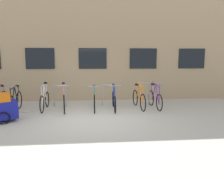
# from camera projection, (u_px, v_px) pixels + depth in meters

# --- Properties ---
(ground_plane) EXTENTS (42.00, 42.00, 0.00)m
(ground_plane) POSITION_uv_depth(u_px,v_px,m) (94.00, 118.00, 7.28)
(ground_plane) COLOR #B2ADA0
(storefront_building) EXTENTS (28.00, 5.66, 5.41)m
(storefront_building) POSITION_uv_depth(u_px,v_px,m) (93.00, 46.00, 12.82)
(storefront_building) COLOR tan
(storefront_building) RESTS_ON ground
(bike_rack) EXTENTS (6.53, 0.05, 0.91)m
(bike_rack) POSITION_uv_depth(u_px,v_px,m) (84.00, 94.00, 9.05)
(bike_rack) COLOR gray
(bike_rack) RESTS_ON ground
(bicycle_white) EXTENTS (0.44, 1.64, 1.07)m
(bicycle_white) POSITION_uv_depth(u_px,v_px,m) (45.00, 100.00, 8.47)
(bicycle_white) COLOR black
(bicycle_white) RESTS_ON ground
(bicycle_teal) EXTENTS (0.44, 1.71, 1.01)m
(bicycle_teal) POSITION_uv_depth(u_px,v_px,m) (94.00, 100.00, 8.45)
(bicycle_teal) COLOR black
(bicycle_teal) RESTS_ON ground
(bicycle_purple) EXTENTS (0.44, 1.64, 1.10)m
(bicycle_purple) POSITION_uv_depth(u_px,v_px,m) (155.00, 99.00, 8.77)
(bicycle_purple) COLOR black
(bicycle_purple) RESTS_ON ground
(bicycle_orange) EXTENTS (0.44, 1.77, 1.11)m
(bicycle_orange) POSITION_uv_depth(u_px,v_px,m) (139.00, 99.00, 8.75)
(bicycle_orange) COLOR black
(bicycle_orange) RESTS_ON ground
(bicycle_pink) EXTENTS (0.44, 1.70, 1.07)m
(bicycle_pink) POSITION_uv_depth(u_px,v_px,m) (64.00, 100.00, 8.35)
(bicycle_pink) COLOR black
(bicycle_pink) RESTS_ON ground
(bicycle_blue) EXTENTS (0.44, 1.76, 1.04)m
(bicycle_blue) POSITION_uv_depth(u_px,v_px,m) (114.00, 100.00, 8.51)
(bicycle_blue) COLOR black
(bicycle_blue) RESTS_ON ground
(bicycle_red) EXTENTS (0.44, 1.77, 1.04)m
(bicycle_red) POSITION_uv_depth(u_px,v_px,m) (0.00, 101.00, 8.28)
(bicycle_red) COLOR black
(bicycle_red) RESTS_ON ground
(bicycle_black) EXTENTS (0.44, 1.68, 1.02)m
(bicycle_black) POSITION_uv_depth(u_px,v_px,m) (15.00, 101.00, 8.23)
(bicycle_black) COLOR black
(bicycle_black) RESTS_ON ground
(bike_trailer) EXTENTS (1.42, 0.98, 0.92)m
(bike_trailer) POSITION_uv_depth(u_px,v_px,m) (0.00, 107.00, 6.82)
(bike_trailer) COLOR navy
(bike_trailer) RESTS_ON ground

